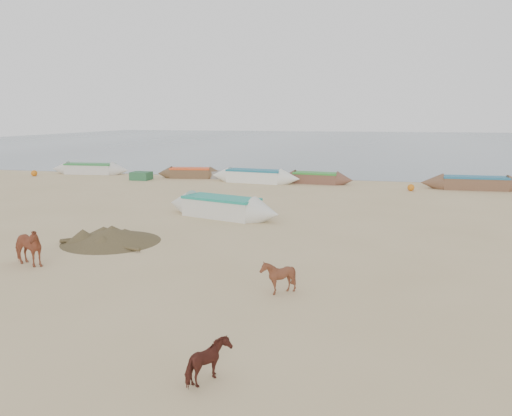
{
  "coord_description": "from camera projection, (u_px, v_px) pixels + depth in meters",
  "views": [
    {
      "loc": [
        4.82,
        -15.67,
        4.75
      ],
      "look_at": [
        0.0,
        4.0,
        1.0
      ],
      "focal_mm": 35.0,
      "sensor_mm": 36.0,
      "label": 1
    }
  ],
  "objects": [
    {
      "name": "beach_clutter",
      "position": [
        375.0,
        181.0,
        34.34
      ],
      "size": [
        44.96,
        4.12,
        0.64
      ],
      "color": "#2B5F3B",
      "rests_on": "ground"
    },
    {
      "name": "calf_right",
      "position": [
        209.0,
        363.0,
        8.94
      ],
      "size": [
        0.68,
        0.79,
        0.79
      ],
      "primitive_type": "imported",
      "rotation": [
        0.0,
        0.0,
        1.55
      ],
      "color": "#4E2119",
      "rests_on": "ground"
    },
    {
      "name": "sea",
      "position": [
        353.0,
        141.0,
        95.27
      ],
      "size": [
        160.0,
        160.0,
        0.0
      ],
      "primitive_type": "plane",
      "color": "slate",
      "rests_on": "ground"
    },
    {
      "name": "debris_pile",
      "position": [
        111.0,
        235.0,
        19.04
      ],
      "size": [
        3.97,
        3.97,
        0.51
      ],
      "primitive_type": "cone",
      "rotation": [
        0.0,
        0.0,
        0.06
      ],
      "color": "brown",
      "rests_on": "ground"
    },
    {
      "name": "cow_adult",
      "position": [
        26.0,
        247.0,
        15.92
      ],
      "size": [
        1.63,
        1.09,
        1.26
      ],
      "primitive_type": "imported",
      "rotation": [
        0.0,
        0.0,
        1.27
      ],
      "color": "#994D32",
      "rests_on": "ground"
    },
    {
      "name": "calf_front",
      "position": [
        278.0,
        277.0,
        13.44
      ],
      "size": [
        0.88,
        0.79,
        0.96
      ],
      "primitive_type": "imported",
      "rotation": [
        0.0,
        0.0,
        -1.59
      ],
      "color": "#592D1C",
      "rests_on": "ground"
    },
    {
      "name": "waterline_canoes",
      "position": [
        341.0,
        178.0,
        35.18
      ],
      "size": [
        49.48,
        3.98,
        0.94
      ],
      "color": "silver",
      "rests_on": "ground"
    },
    {
      "name": "near_canoe",
      "position": [
        221.0,
        207.0,
        23.7
      ],
      "size": [
        6.4,
        3.27,
        0.97
      ],
      "primitive_type": null,
      "rotation": [
        0.0,
        0.0,
        -0.31
      ],
      "color": "silver",
      "rests_on": "ground"
    },
    {
      "name": "ground",
      "position": [
        228.0,
        258.0,
        16.95
      ],
      "size": [
        140.0,
        140.0,
        0.0
      ],
      "primitive_type": "plane",
      "color": "tan",
      "rests_on": "ground"
    }
  ]
}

